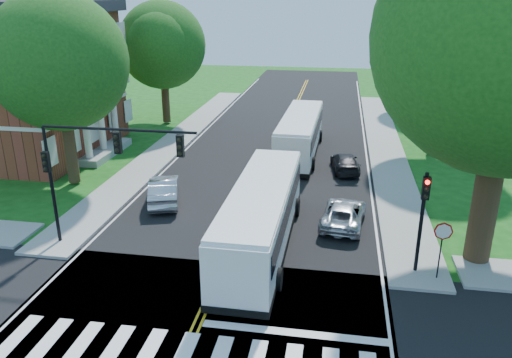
% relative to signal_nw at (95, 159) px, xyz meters
% --- Properties ---
extents(ground, '(140.00, 140.00, 0.00)m').
position_rel_signal_nw_xyz_m(ground, '(5.86, -6.43, -4.38)').
color(ground, '#144B12').
rests_on(ground, ground).
extents(road, '(14.00, 96.00, 0.01)m').
position_rel_signal_nw_xyz_m(road, '(5.86, 11.57, -4.37)').
color(road, black).
rests_on(road, ground).
extents(cross_road, '(60.00, 12.00, 0.01)m').
position_rel_signal_nw_xyz_m(cross_road, '(5.86, -6.43, -4.37)').
color(cross_road, black).
rests_on(cross_road, ground).
extents(center_line, '(0.36, 70.00, 0.01)m').
position_rel_signal_nw_xyz_m(center_line, '(5.86, 15.57, -4.36)').
color(center_line, gold).
rests_on(center_line, road).
extents(edge_line_w, '(0.12, 70.00, 0.01)m').
position_rel_signal_nw_xyz_m(edge_line_w, '(-0.94, 15.57, -4.36)').
color(edge_line_w, silver).
rests_on(edge_line_w, road).
extents(edge_line_e, '(0.12, 70.00, 0.01)m').
position_rel_signal_nw_xyz_m(edge_line_e, '(12.66, 15.57, -4.36)').
color(edge_line_e, silver).
rests_on(edge_line_e, road).
extents(stop_bar, '(6.60, 0.40, 0.01)m').
position_rel_signal_nw_xyz_m(stop_bar, '(9.36, -4.83, -4.36)').
color(stop_bar, silver).
rests_on(stop_bar, road).
extents(sidewalk_nw, '(2.60, 40.00, 0.15)m').
position_rel_signal_nw_xyz_m(sidewalk_nw, '(-2.44, 18.57, -4.30)').
color(sidewalk_nw, gray).
rests_on(sidewalk_nw, ground).
extents(sidewalk_ne, '(2.60, 40.00, 0.15)m').
position_rel_signal_nw_xyz_m(sidewalk_ne, '(14.16, 18.57, -4.30)').
color(sidewalk_ne, gray).
rests_on(sidewalk_ne, ground).
extents(tree_west_near, '(8.00, 8.00, 11.40)m').
position_rel_signal_nw_xyz_m(tree_west_near, '(-5.64, 7.57, 3.15)').
color(tree_west_near, '#352515').
rests_on(tree_west_near, ground).
extents(tree_west_far, '(7.60, 7.60, 10.67)m').
position_rel_signal_nw_xyz_m(tree_west_far, '(-5.14, 23.57, 2.62)').
color(tree_west_far, '#352515').
rests_on(tree_west_far, ground).
extents(tree_east_mid, '(8.40, 8.40, 11.93)m').
position_rel_signal_nw_xyz_m(tree_east_mid, '(17.36, 17.57, 3.48)').
color(tree_east_mid, '#352515').
rests_on(tree_east_mid, ground).
extents(tree_east_far, '(7.20, 7.20, 10.34)m').
position_rel_signal_nw_xyz_m(tree_east_far, '(18.36, 33.57, 2.48)').
color(tree_east_far, '#352515').
rests_on(tree_east_far, ground).
extents(signal_nw, '(7.15, 0.46, 5.66)m').
position_rel_signal_nw_xyz_m(signal_nw, '(0.00, 0.00, 0.00)').
color(signal_nw, black).
rests_on(signal_nw, ground).
extents(signal_ne, '(0.30, 0.46, 4.40)m').
position_rel_signal_nw_xyz_m(signal_ne, '(14.06, 0.01, -1.41)').
color(signal_ne, black).
rests_on(signal_ne, ground).
extents(stop_sign, '(0.76, 0.08, 2.53)m').
position_rel_signal_nw_xyz_m(stop_sign, '(14.86, -0.45, -2.35)').
color(stop_sign, black).
rests_on(stop_sign, ground).
extents(bus_lead, '(2.94, 11.75, 3.03)m').
position_rel_signal_nw_xyz_m(bus_lead, '(7.19, 1.37, -2.77)').
color(bus_lead, white).
rests_on(bus_lead, road).
extents(bus_follow, '(2.98, 11.48, 2.95)m').
position_rel_signal_nw_xyz_m(bus_follow, '(7.74, 16.17, -2.81)').
color(bus_follow, white).
rests_on(bus_follow, road).
extents(hatchback, '(2.82, 4.75, 1.48)m').
position_rel_signal_nw_xyz_m(hatchback, '(0.90, 5.71, -3.63)').
color(hatchback, '#A9ABB0').
rests_on(hatchback, road).
extents(suv, '(2.53, 4.61, 1.22)m').
position_rel_signal_nw_xyz_m(suv, '(10.99, 4.41, -3.76)').
color(suv, '#B4B6BB').
rests_on(suv, road).
extents(dark_sedan, '(2.16, 4.28, 1.19)m').
position_rel_signal_nw_xyz_m(dark_sedan, '(11.06, 12.88, -3.77)').
color(dark_sedan, black).
rests_on(dark_sedan, road).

